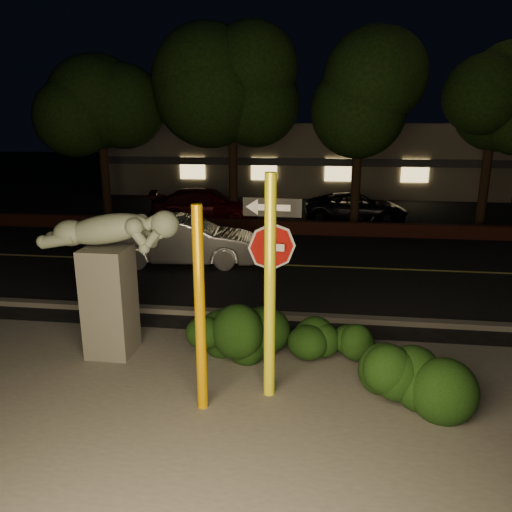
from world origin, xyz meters
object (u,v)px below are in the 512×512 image
Objects in this scene: sculpture at (109,267)px; silver_sedan at (185,241)px; yellow_pole_left at (200,312)px; parked_car_darkred at (207,206)px; parked_car_dark at (356,207)px; signpost at (272,247)px; parked_car_red at (205,204)px; yellow_pole_right at (270,290)px.

sculpture is 0.63× the size of silver_sedan.
yellow_pole_left is 0.66× the size of parked_car_darkred.
sculpture reaches higher than silver_sedan.
parked_car_darkred is 1.10× the size of parked_car_dark.
signpost is 13.41m from parked_car_dark.
yellow_pole_left is 0.70× the size of parked_car_red.
signpost is at bearing -156.96° from silver_sedan.
sculpture is at bearing 169.83° from parked_car_darkred.
yellow_pole_left is at bearing 168.51° from parked_car_dark.
yellow_pole_right reaches higher than parked_car_red.
parked_car_red reaches higher than parked_car_darkred.
parked_car_red is 0.11m from parked_car_darkred.
signpost is at bearing 170.56° from parked_car_dark.
yellow_pole_left reaches higher than signpost.
yellow_pole_left reaches higher than parked_car_darkred.
signpost is 12.79m from parked_car_darkred.
yellow_pole_right is 7.87m from silver_sedan.
signpost is 2.94m from sculpture.
signpost reaches higher than parked_car_darkred.
sculpture is at bearing 160.42° from yellow_pole_right.
silver_sedan is (-0.29, 6.00, -0.97)m from sculpture.
parked_car_dark is (2.21, 14.36, -1.17)m from yellow_pole_right.
sculpture is 6.09m from silver_sedan.
signpost is 6.80m from silver_sedan.
signpost reaches higher than silver_sedan.
parked_car_red is (-4.13, 13.34, -1.00)m from yellow_pole_right.
silver_sedan is (-3.29, 7.07, -1.05)m from yellow_pole_right.
silver_sedan reaches higher than parked_car_dark.
parked_car_dark is at bearing 81.26° from yellow_pole_right.
yellow_pole_right is at bearing -19.54° from sculpture.
yellow_pole_right is 0.81× the size of silver_sedan.
sculpture is (-3.00, 1.07, -0.07)m from yellow_pole_right.
parked_car_dark is at bearing 68.65° from sculpture.
yellow_pole_left is 2.58m from sculpture.
yellow_pole_right is at bearing -161.15° from parked_car_red.
signpost is at bearing -176.95° from parked_car_darkred.
yellow_pole_right is at bearing 28.11° from yellow_pole_left.
yellow_pole_right reaches higher than parked_car_darkred.
yellow_pole_right is 14.58m from parked_car_dark.
parked_car_darkred is at bearing -103.49° from parked_car_red.
yellow_pole_left is at bearing 177.54° from parked_car_darkred.
parked_car_darkred reaches higher than parked_car_dark.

